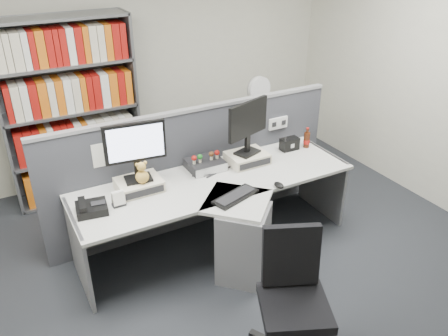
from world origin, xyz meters
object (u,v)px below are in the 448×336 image
monitor_right (248,123)px  office_chair (293,294)px  desk (227,216)px  cola_bottle (307,140)px  filing_cabinet (257,143)px  shelving_unit (71,114)px  desk_phone (91,208)px  desk_fan (259,92)px  desk_calendar (118,200)px  desktop_pc (205,164)px  speaker (289,144)px  mouse (279,185)px  monitor_left (135,147)px  keyboard (236,196)px

monitor_right → office_chair: bearing=-109.7°
desk → cola_bottle: (1.16, 0.39, 0.35)m
filing_cabinet → cola_bottle: bearing=-92.2°
cola_bottle → shelving_unit: (-2.06, 1.46, 0.17)m
desk_phone → cola_bottle: (2.29, 0.16, 0.04)m
desk_phone → desk_fan: desk_fan is taller
monitor_right → desk_fan: (0.77, 1.02, -0.11)m
desk → desk_phone: bearing=168.4°
monitor_right → cola_bottle: (0.73, 0.01, -0.33)m
desk_calendar → desk: bearing=-13.8°
monitor_right → shelving_unit: (-1.33, 1.46, -0.16)m
desktop_pc → shelving_unit: (-0.92, 1.38, 0.21)m
monitor_right → desk: bearing=-138.6°
desk → desk_fan: 1.93m
cola_bottle → speaker: bearing=169.5°
mouse → filing_cabinet: (0.77, 1.56, -0.39)m
monitor_left → desk_phone: bearing=-161.5°
desk_phone → cola_bottle: size_ratio=1.26×
monitor_right → desk_fan: bearing=53.0°
monitor_left → desk_fan: (1.86, 1.02, -0.11)m
desk_phone → speaker: 2.10m
desk_calendar → monitor_left: bearing=34.9°
desk → office_chair: bearing=-95.6°
keyboard → desk_calendar: bearing=158.6°
cola_bottle → desk_fan: 1.03m
shelving_unit → speaker: bearing=-37.2°
cola_bottle → desk_fan: desk_fan is taller
monitor_right → filing_cabinet: monitor_right is taller
keyboard → cola_bottle: (1.15, 0.53, 0.07)m
mouse → shelving_unit: (-1.33, 2.01, 0.23)m
speaker → office_chair: size_ratio=0.20×
desk_calendar → office_chair: office_chair is taller
monitor_right → office_chair: size_ratio=0.54×
keyboard → desk_fan: (1.19, 1.53, 0.29)m
filing_cabinet → desk_fan: 0.67m
monitor_right → speaker: size_ratio=2.75×
desktop_pc → monitor_right: bearing=-10.9°
cola_bottle → office_chair: office_chair is taller
keyboard → desk_calendar: size_ratio=3.48×
monitor_left → cola_bottle: size_ratio=2.43×
desktop_pc → desk_phone: size_ratio=1.21×
desk_calendar → desk_fan: size_ratio=0.26×
desk → keyboard: (0.01, -0.14, 0.28)m
keyboard → desk_fan: bearing=52.2°
desktop_pc → shelving_unit: 1.67m
speaker → mouse: bearing=-132.2°
desktop_pc → keyboard: size_ratio=0.72×
mouse → desk_fan: desk_fan is taller
keyboard → desk_phone: size_ratio=1.67×
monitor_left → mouse: 1.29m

